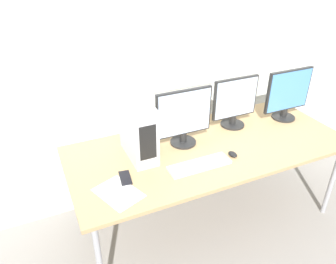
# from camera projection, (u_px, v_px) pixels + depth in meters

# --- Properties ---
(ground_plane) EXTENTS (14.00, 14.00, 0.00)m
(ground_plane) POSITION_uv_depth(u_px,v_px,m) (234.00, 256.00, 2.52)
(ground_plane) COLOR gray
(wall_back) EXTENTS (8.00, 0.07, 2.70)m
(wall_back) POSITION_uv_depth(u_px,v_px,m) (177.00, 47.00, 2.68)
(wall_back) COLOR silver
(wall_back) RESTS_ON ground_plane
(desk) EXTENTS (2.16, 0.93, 0.74)m
(desk) POSITION_uv_depth(u_px,v_px,m) (209.00, 150.00, 2.54)
(desk) COLOR tan
(desk) RESTS_ON ground_plane
(pc_tower) EXTENTS (0.17, 0.39, 0.42)m
(pc_tower) POSITION_uv_depth(u_px,v_px,m) (138.00, 130.00, 2.30)
(pc_tower) COLOR silver
(pc_tower) RESTS_ON desk
(monitor_main) EXTENTS (0.44, 0.20, 0.44)m
(monitor_main) POSITION_uv_depth(u_px,v_px,m) (184.00, 117.00, 2.44)
(monitor_main) COLOR black
(monitor_main) RESTS_ON desk
(monitor_right_near) EXTENTS (0.41, 0.20, 0.43)m
(monitor_right_near) POSITION_uv_depth(u_px,v_px,m) (235.00, 102.00, 2.70)
(monitor_right_near) COLOR black
(monitor_right_near) RESTS_ON desk
(monitor_right_far) EXTENTS (0.44, 0.20, 0.45)m
(monitor_right_far) POSITION_uv_depth(u_px,v_px,m) (288.00, 94.00, 2.81)
(monitor_right_far) COLOR black
(monitor_right_far) RESTS_ON desk
(keyboard) EXTENTS (0.45, 0.13, 0.02)m
(keyboard) POSITION_uv_depth(u_px,v_px,m) (199.00, 165.00, 2.28)
(keyboard) COLOR silver
(keyboard) RESTS_ON desk
(mouse) EXTENTS (0.06, 0.08, 0.03)m
(mouse) POSITION_uv_depth(u_px,v_px,m) (233.00, 154.00, 2.39)
(mouse) COLOR black
(mouse) RESTS_ON desk
(cell_phone) EXTENTS (0.09, 0.16, 0.01)m
(cell_phone) POSITION_uv_depth(u_px,v_px,m) (125.00, 178.00, 2.16)
(cell_phone) COLOR black
(cell_phone) RESTS_ON desk
(paper_sheet_left) EXTENTS (0.30, 0.35, 0.00)m
(paper_sheet_left) POSITION_uv_depth(u_px,v_px,m) (118.00, 193.00, 2.04)
(paper_sheet_left) COLOR white
(paper_sheet_left) RESTS_ON desk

